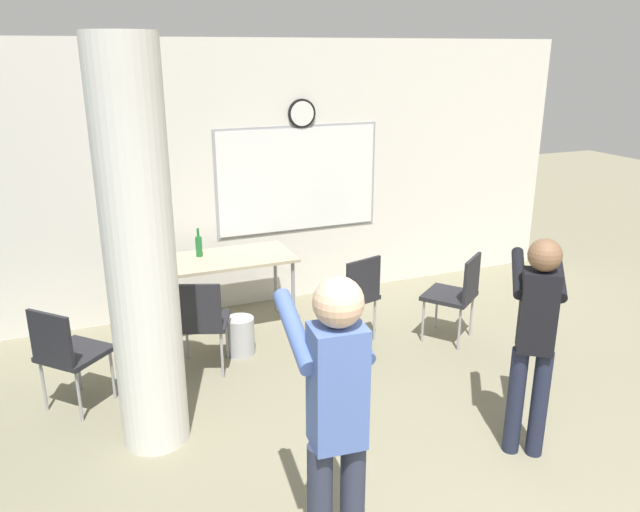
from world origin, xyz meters
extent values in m
cube|color=silver|center=(0.00, 5.06, 1.40)|extent=(8.00, 0.12, 2.80)
cylinder|color=black|center=(0.79, 4.99, 2.05)|extent=(0.30, 0.03, 0.30)
cylinder|color=white|center=(0.79, 4.97, 2.05)|extent=(0.25, 0.01, 0.25)
cube|color=#99999E|center=(0.75, 5.00, 1.35)|extent=(1.83, 0.01, 1.16)
cube|color=white|center=(0.75, 4.99, 1.35)|extent=(1.77, 0.02, 1.10)
cylinder|color=silver|center=(-1.18, 2.82, 1.40)|extent=(0.47, 0.47, 2.80)
cube|color=tan|center=(-0.28, 4.43, 0.75)|extent=(1.41, 0.67, 0.03)
cylinder|color=gray|center=(-0.92, 4.16, 0.37)|extent=(0.04, 0.04, 0.73)
cylinder|color=gray|center=(0.37, 4.16, 0.37)|extent=(0.04, 0.04, 0.73)
cylinder|color=gray|center=(-0.92, 4.71, 0.37)|extent=(0.04, 0.04, 0.73)
cylinder|color=gray|center=(0.37, 4.71, 0.37)|extent=(0.04, 0.04, 0.73)
cylinder|color=#1E6B2D|center=(-0.45, 4.56, 0.86)|extent=(0.06, 0.06, 0.20)
cylinder|color=#1E6B2D|center=(-0.45, 4.56, 1.00)|extent=(0.03, 0.03, 0.09)
cylinder|color=#B2B2B7|center=(-0.26, 3.87, 0.18)|extent=(0.26, 0.26, 0.35)
cube|color=#232328|center=(1.69, 3.41, 0.45)|extent=(0.62, 0.62, 0.04)
cube|color=#232328|center=(1.81, 3.25, 0.67)|extent=(0.34, 0.26, 0.40)
cylinder|color=#99999E|center=(1.72, 3.66, 0.21)|extent=(0.02, 0.02, 0.43)
cylinder|color=#99999E|center=(1.44, 3.45, 0.21)|extent=(0.02, 0.02, 0.43)
cylinder|color=#99999E|center=(1.94, 3.37, 0.21)|extent=(0.02, 0.02, 0.43)
cylinder|color=#99999E|center=(1.65, 3.16, 0.21)|extent=(0.02, 0.02, 0.43)
cube|color=#232328|center=(0.80, 3.78, 0.45)|extent=(0.54, 0.54, 0.04)
cube|color=#232328|center=(0.85, 3.58, 0.67)|extent=(0.39, 0.13, 0.40)
cylinder|color=#99999E|center=(0.92, 4.00, 0.21)|extent=(0.02, 0.02, 0.43)
cylinder|color=#99999E|center=(0.58, 3.90, 0.21)|extent=(0.02, 0.02, 0.43)
cylinder|color=#99999E|center=(1.02, 3.65, 0.21)|extent=(0.02, 0.02, 0.43)
cylinder|color=#99999E|center=(0.67, 3.56, 0.21)|extent=(0.02, 0.02, 0.43)
cube|color=#232328|center=(-1.67, 3.50, 0.45)|extent=(0.62, 0.62, 0.04)
cube|color=#232328|center=(-1.81, 3.36, 0.67)|extent=(0.29, 0.31, 0.40)
cylinder|color=#99999E|center=(-1.41, 3.50, 0.21)|extent=(0.02, 0.02, 0.43)
cylinder|color=#99999E|center=(-1.66, 3.76, 0.21)|extent=(0.02, 0.02, 0.43)
cylinder|color=#99999E|center=(-1.67, 3.25, 0.21)|extent=(0.02, 0.02, 0.43)
cylinder|color=#99999E|center=(-1.92, 3.51, 0.21)|extent=(0.02, 0.02, 0.43)
cube|color=#232328|center=(-0.62, 3.72, 0.45)|extent=(0.57, 0.57, 0.04)
cube|color=#232328|center=(-0.70, 3.53, 0.67)|extent=(0.38, 0.17, 0.40)
cylinder|color=#99999E|center=(-0.39, 3.83, 0.21)|extent=(0.02, 0.02, 0.43)
cylinder|color=#99999E|center=(-0.73, 3.96, 0.21)|extent=(0.02, 0.02, 0.43)
cylinder|color=#99999E|center=(-0.52, 3.49, 0.21)|extent=(0.02, 0.02, 0.43)
cylinder|color=#99999E|center=(-0.86, 3.62, 0.21)|extent=(0.02, 0.02, 0.43)
cube|color=#4C66AD|center=(-0.50, 1.12, 1.19)|extent=(0.27, 0.22, 0.62)
sphere|color=#D8AD8C|center=(-0.50, 1.12, 1.62)|extent=(0.24, 0.24, 0.24)
cylinder|color=#4C66AD|center=(-0.33, 1.36, 1.39)|extent=(0.14, 0.56, 0.25)
cylinder|color=#4C66AD|center=(-0.61, 1.38, 1.39)|extent=(0.14, 0.56, 0.25)
cube|color=white|center=(-0.59, 1.63, 1.39)|extent=(0.05, 0.13, 0.04)
cylinder|color=#1E2338|center=(1.24, 1.63, 0.40)|extent=(0.12, 0.12, 0.79)
cylinder|color=#1E2338|center=(1.11, 1.72, 0.40)|extent=(0.12, 0.12, 0.79)
cube|color=black|center=(1.17, 1.67, 1.07)|extent=(0.29, 0.28, 0.56)
sphere|color=brown|center=(1.17, 1.67, 1.46)|extent=(0.21, 0.21, 0.21)
cylinder|color=black|center=(1.41, 1.78, 1.25)|extent=(0.36, 0.45, 0.22)
cylinder|color=black|center=(1.20, 1.93, 1.25)|extent=(0.36, 0.45, 0.22)
cube|color=white|center=(1.33, 2.11, 1.25)|extent=(0.11, 0.13, 0.04)
camera|label=1|loc=(-1.55, -1.24, 2.70)|focal=35.00mm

